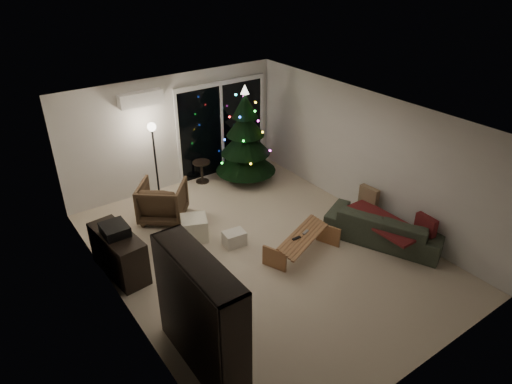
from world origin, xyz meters
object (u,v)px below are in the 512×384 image
Objects in this scene: media_cabinet at (119,253)px; sofa at (385,226)px; bookshelf at (186,321)px; armchair at (163,201)px; christmas_tree at (245,135)px; coffee_table at (303,246)px.

sofa is at bearing -30.15° from media_cabinet.
bookshelf is 1.34× the size of media_cabinet.
bookshelf is 1.87× the size of armchair.
christmas_tree is at bearing -13.75° from sofa.
armchair is 2.94m from coffee_table.
coffee_table is (2.78, 1.02, -0.61)m from bookshelf.
coffee_table is at bearing -105.69° from christmas_tree.
bookshelf reaches higher than media_cabinet.
armchair is at bearing 19.59° from sofa.
coffee_table is (-1.52, 0.52, -0.10)m from sofa.
sofa is (2.98, -3.06, -0.09)m from armchair.
christmas_tree is (3.62, 1.61, 0.74)m from media_cabinet.
coffee_table is 0.58× the size of christmas_tree.
bookshelf is at bearing -96.13° from media_cabinet.
bookshelf is at bearing 72.10° from sofa.
armchair is 0.67× the size of coffee_table.
sofa reaches higher than coffee_table.
christmas_tree reaches higher than bookshelf.
bookshelf is 3.83m from armchair.
sofa is at bearing -79.13° from christmas_tree.
media_cabinet reaches higher than coffee_table.
bookshelf is at bearing 177.91° from coffee_table.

